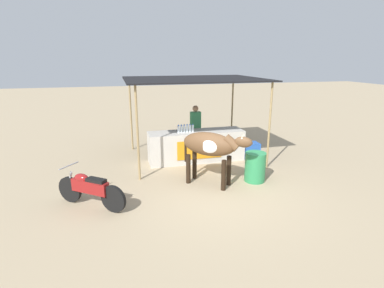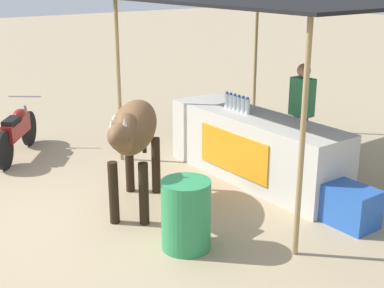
# 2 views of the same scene
# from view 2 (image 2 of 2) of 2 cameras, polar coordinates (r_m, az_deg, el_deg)

# --- Properties ---
(ground_plane) EXTENTS (60.00, 60.00, 0.00)m
(ground_plane) POSITION_cam_2_polar(r_m,az_deg,el_deg) (6.75, -7.41, -7.79)
(ground_plane) COLOR tan
(stall_counter) EXTENTS (3.00, 0.82, 0.96)m
(stall_counter) POSITION_cam_2_polar(r_m,az_deg,el_deg) (7.78, 6.66, -0.38)
(stall_counter) COLOR beige
(stall_counter) RESTS_ON ground
(stall_awning) EXTENTS (4.20, 3.20, 2.57)m
(stall_awning) POSITION_cam_2_polar(r_m,az_deg,el_deg) (7.61, 8.94, 14.38)
(stall_awning) COLOR black
(stall_awning) RESTS_ON ground
(water_bottle_row) EXTENTS (0.52, 0.07, 0.25)m
(water_bottle_row) POSITION_cam_2_polar(r_m,az_deg,el_deg) (7.83, 4.81, 4.34)
(water_bottle_row) COLOR silver
(water_bottle_row) RESTS_ON stall_counter
(vendor_behind_counter) EXTENTS (0.34, 0.22, 1.65)m
(vendor_behind_counter) POSITION_cam_2_polar(r_m,az_deg,el_deg) (8.07, 11.54, 2.80)
(vendor_behind_counter) COLOR #383842
(vendor_behind_counter) RESTS_ON ground
(cooler_box) EXTENTS (0.60, 0.44, 0.48)m
(cooler_box) POSITION_cam_2_polar(r_m,az_deg,el_deg) (6.69, 16.59, -6.41)
(cooler_box) COLOR blue
(cooler_box) RESTS_ON ground
(water_barrel) EXTENTS (0.54, 0.54, 0.79)m
(water_barrel) POSITION_cam_2_polar(r_m,az_deg,el_deg) (5.86, -0.64, -7.56)
(water_barrel) COLOR #2D8C51
(water_barrel) RESTS_ON ground
(cow) EXTENTS (1.61, 1.48, 1.44)m
(cow) POSITION_cam_2_polar(r_m,az_deg,el_deg) (6.61, -6.30, 1.34)
(cow) COLOR brown
(cow) RESTS_ON ground
(motorcycle_parked) EXTENTS (1.47, 1.17, 0.90)m
(motorcycle_parked) POSITION_cam_2_polar(r_m,az_deg,el_deg) (9.18, -18.16, 1.36)
(motorcycle_parked) COLOR black
(motorcycle_parked) RESTS_ON ground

